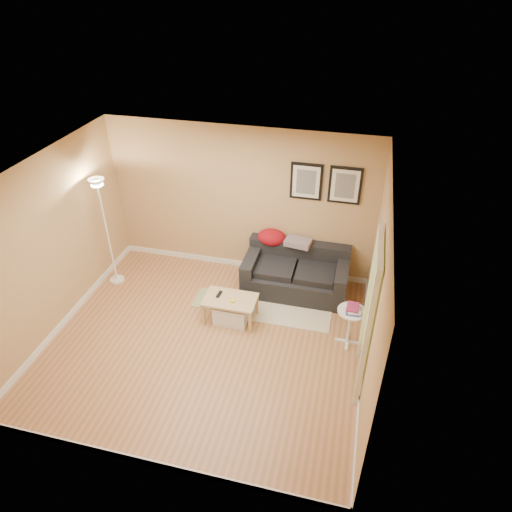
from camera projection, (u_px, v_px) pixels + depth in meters
The scene contains 25 objects.
floor at pixel (206, 341), 6.69m from camera, with size 4.50×4.50×0.00m, color #B8744E.
ceiling at pixel (192, 178), 5.23m from camera, with size 4.50×4.50×0.00m, color white.
wall_back at pixel (240, 202), 7.57m from camera, with size 4.50×4.50×0.00m, color tan.
wall_front at pixel (130, 388), 4.35m from camera, with size 4.50×4.50×0.00m, color tan.
wall_left at pixel (49, 248), 6.40m from camera, with size 4.00×4.00×0.00m, color tan.
wall_right at pixel (375, 295), 5.52m from camera, with size 4.00×4.00×0.00m, color tan.
baseboard_back at pixel (242, 264), 8.26m from camera, with size 4.50×0.02×0.10m, color white.
baseboard_front at pixel (148, 462), 5.05m from camera, with size 4.50×0.02×0.10m, color white.
baseboard_left at pixel (70, 315), 7.10m from camera, with size 0.02×4.00×0.10m, color white.
baseboard_right at pixel (361, 366), 6.21m from camera, with size 0.02×4.00×0.10m, color white.
sofa at pixel (296, 272), 7.50m from camera, with size 1.70×0.90×0.75m, color black, non-canonical shape.
red_throw at pixel (272, 237), 7.64m from camera, with size 0.48×0.36×0.28m, color maroon, non-canonical shape.
plaid_throw at pixel (298, 242), 7.50m from camera, with size 0.42×0.26×0.10m, color tan, non-canonical shape.
framed_print_left at pixel (306, 181), 7.06m from camera, with size 0.50×0.04×0.60m, color black, non-canonical shape.
framed_print_right at pixel (345, 185), 6.94m from camera, with size 0.50×0.04×0.60m, color black, non-canonical shape.
area_rug at pixel (292, 309), 7.28m from camera, with size 1.25×0.85×0.01m, color beige.
green_runner at pixel (216, 300), 7.47m from camera, with size 0.70×0.50×0.01m, color #668C4C.
coffee_table at pixel (230, 309), 6.99m from camera, with size 0.80×0.49×0.40m, color tan, non-canonical shape.
remote_control at pixel (219, 294), 6.95m from camera, with size 0.05×0.16×0.02m, color black.
tape_roll at pixel (233, 301), 6.81m from camera, with size 0.07×0.07×0.03m, color yellow.
storage_bin at pixel (232, 312), 6.98m from camera, with size 0.53×0.38×0.32m, color white, non-canonical shape.
side_table at pixel (349, 327), 6.50m from camera, with size 0.40×0.40×0.61m, color white, non-canonical shape.
book_stack at pixel (353, 309), 6.31m from camera, with size 0.19×0.25×0.08m, color #37349C, non-canonical shape.
floor_lamp at pixel (108, 236), 7.42m from camera, with size 0.25×0.25×1.92m, color white, non-canonical shape.
doorway at pixel (367, 320), 5.56m from camera, with size 0.12×1.01×2.13m, color white, non-canonical shape.
Camera 1 is at (1.87, -4.53, 4.77)m, focal length 31.84 mm.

